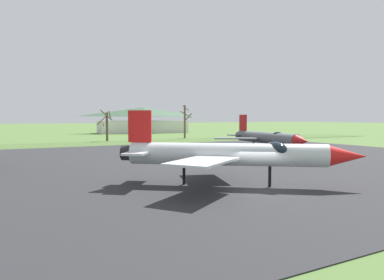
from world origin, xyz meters
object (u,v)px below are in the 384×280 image
jet_fighter_rear_center (234,154)px  visitor_building (143,120)px  jet_fighter_front_right (266,137)px  info_placard_front_right (305,154)px

jet_fighter_rear_center → visitor_building: 90.90m
jet_fighter_rear_center → visitor_building: visitor_building is taller
jet_fighter_rear_center → jet_fighter_front_right: bearing=44.2°
jet_fighter_front_right → visitor_building: 71.34m
info_placard_front_right → visitor_building: bearing=82.2°
visitor_building → jet_fighter_rear_center: bearing=-107.1°
visitor_building → jet_fighter_front_right: bearing=-98.0°
info_placard_front_right → visitor_building: visitor_building is taller
jet_fighter_rear_center → visitor_building: size_ratio=0.50×
jet_fighter_front_right → info_placard_front_right: size_ratio=14.64×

